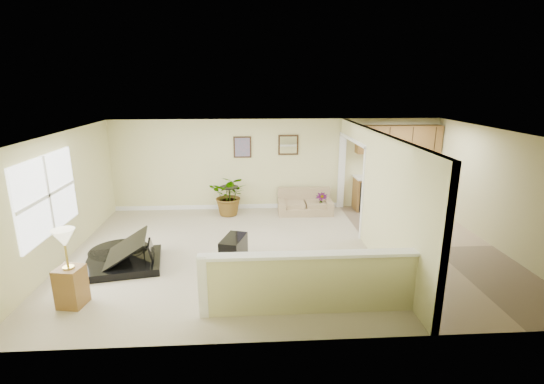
{
  "coord_description": "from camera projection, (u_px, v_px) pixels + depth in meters",
  "views": [
    {
      "loc": [
        -0.79,
        -7.66,
        3.45
      ],
      "look_at": [
        -0.3,
        0.4,
        1.19
      ],
      "focal_mm": 26.0,
      "sensor_mm": 36.0,
      "label": 1
    }
  ],
  "objects": [
    {
      "name": "floor",
      "position": [
        287.0,
        251.0,
        8.33
      ],
      "size": [
        9.0,
        9.0,
        0.0
      ],
      "primitive_type": "plane",
      "color": "#BCB292",
      "rests_on": "ground"
    },
    {
      "name": "back_wall",
      "position": [
        277.0,
        165.0,
        10.88
      ],
      "size": [
        9.0,
        0.04,
        2.5
      ],
      "primitive_type": "cube",
      "color": "beige",
      "rests_on": "floor"
    },
    {
      "name": "front_wall",
      "position": [
        311.0,
        258.0,
        5.11
      ],
      "size": [
        9.0,
        0.04,
        2.5
      ],
      "primitive_type": "cube",
      "color": "beige",
      "rests_on": "floor"
    },
    {
      "name": "left_wall",
      "position": [
        60.0,
        198.0,
        7.74
      ],
      "size": [
        0.04,
        6.0,
        2.5
      ],
      "primitive_type": "cube",
      "color": "beige",
      "rests_on": "floor"
    },
    {
      "name": "right_wall",
      "position": [
        501.0,
        191.0,
        8.26
      ],
      "size": [
        0.04,
        6.0,
        2.5
      ],
      "primitive_type": "cube",
      "color": "beige",
      "rests_on": "floor"
    },
    {
      "name": "ceiling",
      "position": [
        289.0,
        133.0,
        7.66
      ],
      "size": [
        9.0,
        6.0,
        0.04
      ],
      "primitive_type": "cube",
      "color": "white",
      "rests_on": "back_wall"
    },
    {
      "name": "kitchen_vinyl",
      "position": [
        432.0,
        247.0,
        8.51
      ],
      "size": [
        2.7,
        6.0,
        0.01
      ],
      "primitive_type": "cube",
      "color": "tan",
      "rests_on": "floor"
    },
    {
      "name": "interior_partition",
      "position": [
        371.0,
        191.0,
        8.35
      ],
      "size": [
        0.18,
        5.99,
        2.5
      ],
      "color": "beige",
      "rests_on": "floor"
    },
    {
      "name": "pony_half_wall",
      "position": [
        307.0,
        282.0,
        5.99
      ],
      "size": [
        3.42,
        0.22,
        1.0
      ],
      "color": "beige",
      "rests_on": "floor"
    },
    {
      "name": "left_window",
      "position": [
        47.0,
        195.0,
        7.2
      ],
      "size": [
        0.05,
        2.15,
        1.45
      ],
      "primitive_type": "cube",
      "color": "white",
      "rests_on": "left_wall"
    },
    {
      "name": "wall_art_left",
      "position": [
        242.0,
        147.0,
        10.66
      ],
      "size": [
        0.48,
        0.04,
        0.58
      ],
      "color": "#362313",
      "rests_on": "back_wall"
    },
    {
      "name": "wall_mirror",
      "position": [
        288.0,
        145.0,
        10.72
      ],
      "size": [
        0.55,
        0.04,
        0.55
      ],
      "color": "#362313",
      "rests_on": "back_wall"
    },
    {
      "name": "kitchen_cabinets",
      "position": [
        392.0,
        179.0,
        10.91
      ],
      "size": [
        2.36,
        0.65,
        2.33
      ],
      "color": "olive",
      "rests_on": "floor"
    },
    {
      "name": "piano",
      "position": [
        121.0,
        238.0,
        7.61
      ],
      "size": [
        1.8,
        1.83,
        1.31
      ],
      "rotation": [
        0.0,
        0.0,
        0.18
      ],
      "color": "black",
      "rests_on": "floor"
    },
    {
      "name": "piano_bench",
      "position": [
        234.0,
        249.0,
        7.83
      ],
      "size": [
        0.57,
        0.81,
        0.49
      ],
      "primitive_type": "cube",
      "rotation": [
        0.0,
        0.0,
        -0.29
      ],
      "color": "black",
      "rests_on": "floor"
    },
    {
      "name": "loveseat",
      "position": [
        305.0,
        201.0,
        10.75
      ],
      "size": [
        1.47,
        0.85,
        0.83
      ],
      "rotation": [
        0.0,
        0.0,
        -0.02
      ],
      "color": "tan",
      "rests_on": "floor"
    },
    {
      "name": "accent_table",
      "position": [
        229.0,
        196.0,
        10.68
      ],
      "size": [
        0.51,
        0.51,
        0.73
      ],
      "color": "black",
      "rests_on": "floor"
    },
    {
      "name": "palm_plant",
      "position": [
        230.0,
        195.0,
        10.47
      ],
      "size": [
        1.15,
        1.05,
        1.11
      ],
      "color": "black",
      "rests_on": "floor"
    },
    {
      "name": "small_plant",
      "position": [
        321.0,
        205.0,
        10.61
      ],
      "size": [
        0.41,
        0.41,
        0.58
      ],
      "color": "black",
      "rests_on": "floor"
    },
    {
      "name": "lamp_stand",
      "position": [
        69.0,
        274.0,
        6.17
      ],
      "size": [
        0.44,
        0.44,
        1.29
      ],
      "color": "olive",
      "rests_on": "floor"
    }
  ]
}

